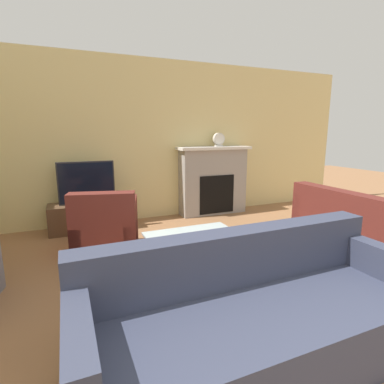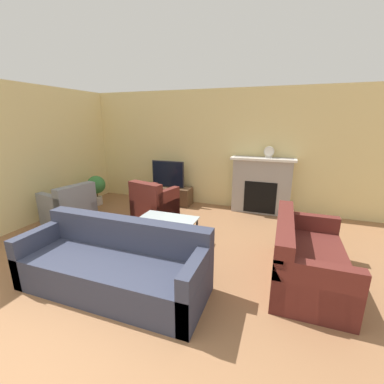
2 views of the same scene
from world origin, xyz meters
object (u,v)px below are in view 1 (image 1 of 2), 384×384
at_px(armchair_accent, 106,229).
at_px(mantel_clock, 219,139).
at_px(tv, 87,183).
at_px(couch_sectional, 256,320).
at_px(coffee_table, 196,241).
at_px(couch_loveseat, 361,232).

distance_m(armchair_accent, mantel_clock, 2.69).
relative_size(tv, couch_sectional, 0.36).
bearing_deg(coffee_table, couch_loveseat, -6.90).
distance_m(couch_sectional, couch_loveseat, 2.41).
distance_m(couch_loveseat, armchair_accent, 3.16).
height_order(tv, couch_loveseat, tv).
distance_m(armchair_accent, coffee_table, 1.31).
distance_m(tv, coffee_table, 2.29).
relative_size(tv, coffee_table, 0.85).
bearing_deg(tv, mantel_clock, 3.10).
xyz_separation_m(couch_loveseat, armchair_accent, (-2.88, 1.31, 0.01)).
distance_m(couch_sectional, armchair_accent, 2.37).
bearing_deg(armchair_accent, tv, -67.93).
xyz_separation_m(tv, armchair_accent, (0.13, -1.02, -0.44)).
distance_m(couch_sectional, coffee_table, 1.23).
relative_size(tv, armchair_accent, 0.90).
bearing_deg(couch_sectional, couch_loveseat, 23.47).
bearing_deg(couch_sectional, coffee_table, 85.11).
bearing_deg(mantel_clock, armchair_accent, -152.35).
height_order(tv, coffee_table, tv).
xyz_separation_m(couch_sectional, mantel_clock, (1.52, 3.42, 1.08)).
xyz_separation_m(tv, coffee_table, (0.90, -2.08, -0.35)).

